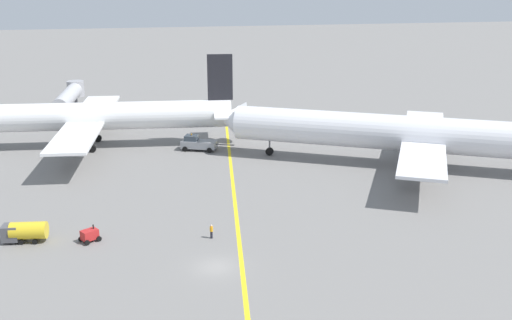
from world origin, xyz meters
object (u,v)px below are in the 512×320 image
Objects in this scene: airliner_being_pushed at (409,134)px; pushback_tug at (198,143)px; gse_fuel_bowser_stubby at (24,231)px; jet_bridge at (70,95)px; airliner_at_gate_left at (74,117)px; ground_crew_ramp_agent_by_cones at (211,231)px; gse_gpu_cart_small at (90,235)px.

pushback_tug is at bearing 153.24° from airliner_being_pushed.
gse_fuel_bowser_stubby is 67.79m from jet_bridge.
gse_fuel_bowser_stubby is at bearing -94.01° from airliner_at_gate_left.
gse_fuel_bowser_stubby is at bearing -162.36° from airliner_being_pushed.
airliner_at_gate_left reaches higher than ground_crew_ramp_agent_by_cones.
jet_bridge is (-0.63, 67.74, 2.64)m from gse_fuel_bowser_stubby.
airliner_being_pushed is (52.07, -21.77, -0.18)m from airliner_at_gate_left.
pushback_tug reaches higher than gse_gpu_cart_small.
airliner_being_pushed is at bearing -22.69° from airliner_at_gate_left.
gse_gpu_cart_small is (7.22, -1.33, -0.54)m from gse_fuel_bowser_stubby.
gse_gpu_cart_small is at bearing -115.15° from pushback_tug.
gse_gpu_cart_small is at bearing -83.70° from airliner_at_gate_left.
gse_fuel_bowser_stubby is at bearing 169.54° from gse_gpu_cart_small.
ground_crew_ramp_agent_by_cones is at bearing -148.60° from airliner_being_pushed.
ground_crew_ramp_agent_by_cones is (13.68, -1.94, 0.08)m from gse_gpu_cart_small.
airliner_being_pushed reaches higher than gse_fuel_bowser_stubby.
gse_gpu_cart_small is 0.12× the size of jet_bridge.
airliner_at_gate_left is at bearing -83.26° from jet_bridge.
airliner_being_pushed is at bearing -42.23° from jet_bridge.
airliner_at_gate_left is 39.51m from gse_fuel_bowser_stubby.
gse_gpu_cart_small is (4.48, -40.53, -4.66)m from airliner_at_gate_left.
airliner_at_gate_left is 46.42m from ground_crew_ramp_agent_by_cones.
jet_bridge is at bearing 106.87° from ground_crew_ramp_agent_by_cones.
airliner_being_pushed is at bearing 21.51° from gse_gpu_cart_small.
ground_crew_ramp_agent_by_cones is at bearing -8.06° from gse_gpu_cart_small.
pushback_tug is at bearing -16.06° from airliner_at_gate_left.
gse_fuel_bowser_stubby is at bearing 171.11° from ground_crew_ramp_agent_by_cones.
pushback_tug is 38.19m from gse_gpu_cart_small.
gse_fuel_bowser_stubby reaches higher than gse_gpu_cart_small.
airliner_being_pushed reaches higher than pushback_tug.
pushback_tug is at bearing 54.79° from gse_fuel_bowser_stubby.
airliner_being_pushed is 6.18× the size of pushback_tug.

